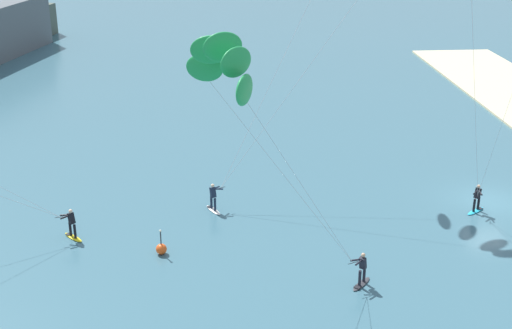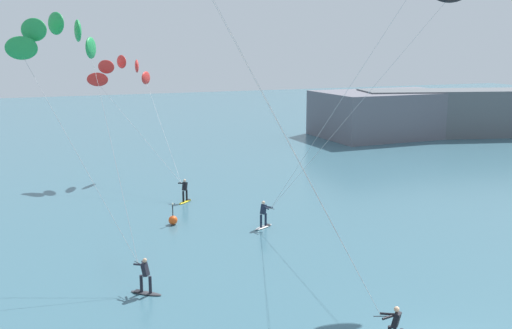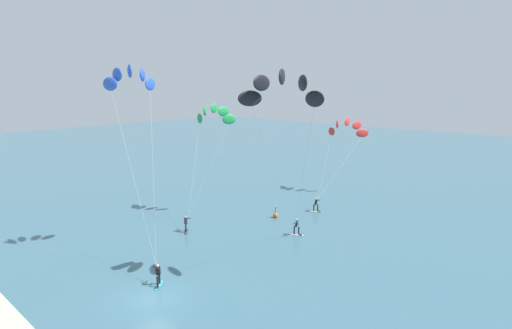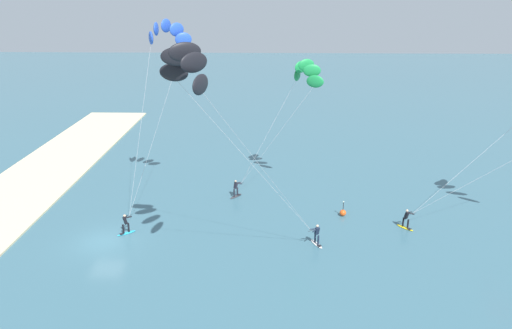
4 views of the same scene
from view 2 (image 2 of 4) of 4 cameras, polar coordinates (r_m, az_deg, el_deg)
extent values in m
cube|color=black|center=(21.97, 13.76, -14.78)|extent=(0.43, 0.44, 0.63)
sphere|color=tan|center=(21.79, 13.81, -13.79)|extent=(0.20, 0.20, 0.20)
cylinder|color=black|center=(21.78, 12.33, -14.52)|extent=(0.52, 0.23, 0.03)
cylinder|color=black|center=(21.73, 13.13, -14.53)|extent=(0.60, 0.09, 0.15)
cylinder|color=black|center=(21.93, 12.99, -14.28)|extent=(0.50, 0.48, 0.15)
cylinder|color=#B2B2B7|center=(20.09, 2.98, 2.84)|extent=(5.83, 4.07, 12.88)
cylinder|color=#B2B2B7|center=(18.52, 3.29, 2.09)|extent=(7.01, 1.11, 12.88)
ellipsoid|color=#333338|center=(26.64, -10.87, -12.44)|extent=(1.38, 1.24, 0.08)
cube|color=black|center=(26.81, -11.67, -12.20)|extent=(0.40, 0.40, 0.02)
cylinder|color=black|center=(26.38, -10.47, -11.66)|extent=(0.14, 0.14, 0.78)
cylinder|color=black|center=(26.57, -11.33, -11.51)|extent=(0.14, 0.14, 0.78)
cube|color=black|center=(26.21, -10.96, -10.20)|extent=(0.44, 0.44, 0.63)
sphere|color=tan|center=(26.06, -11.00, -9.34)|extent=(0.20, 0.20, 0.20)
cylinder|color=black|center=(26.59, -11.65, -9.56)|extent=(0.24, 0.52, 0.03)
cylinder|color=black|center=(26.30, -11.52, -9.72)|extent=(0.48, 0.49, 0.15)
cylinder|color=black|center=(26.42, -11.12, -9.61)|extent=(0.09, 0.60, 0.15)
ellipsoid|color=#1E9347|center=(31.21, -16.09, 11.07)|extent=(0.90, 1.57, 1.10)
ellipsoid|color=#1E9347|center=(30.90, -17.29, 12.58)|extent=(0.33, 1.57, 1.10)
ellipsoid|color=#1E9347|center=(30.39, -19.27, 13.10)|extent=(0.89, 1.57, 1.10)
ellipsoid|color=#1E9347|center=(29.90, -21.23, 12.38)|extent=(1.33, 1.34, 1.10)
ellipsoid|color=#1E9347|center=(29.62, -22.31, 10.66)|extent=(1.57, 0.90, 1.10)
cylinder|color=#B2B2B7|center=(28.44, -14.03, 1.29)|extent=(0.75, 6.57, 9.15)
cylinder|color=#B2B2B7|center=(27.58, -17.24, 0.80)|extent=(4.09, 5.21, 9.15)
ellipsoid|color=white|center=(35.13, 0.73, -6.23)|extent=(1.50, 1.00, 0.08)
cube|color=black|center=(35.42, 1.16, -5.99)|extent=(0.38, 0.38, 0.02)
cylinder|color=#192338|center=(34.84, 0.50, -5.64)|extent=(0.14, 0.14, 0.78)
cylinder|color=#192338|center=(35.17, 0.97, -5.47)|extent=(0.14, 0.14, 0.78)
cube|color=#192338|center=(34.81, 0.74, -4.47)|extent=(0.42, 0.41, 0.63)
sphere|color=beige|center=(34.69, 0.74, -3.80)|extent=(0.20, 0.20, 0.20)
cylinder|color=black|center=(34.45, 1.47, -4.39)|extent=(0.30, 0.49, 0.03)
cylinder|color=#192338|center=(34.68, 1.21, -4.22)|extent=(0.52, 0.45, 0.15)
cylinder|color=#192338|center=(34.51, 0.99, -4.30)|extent=(0.17, 0.61, 0.15)
cylinder|color=#B2B2B7|center=(29.85, 7.35, 4.67)|extent=(2.56, 9.12, 11.88)
cylinder|color=#B2B2B7|center=(31.78, 9.43, 5.03)|extent=(6.47, 6.94, 11.88)
ellipsoid|color=yellow|center=(41.03, -7.06, -3.68)|extent=(1.36, 1.27, 0.08)
cube|color=black|center=(41.35, -6.75, -3.48)|extent=(0.40, 0.40, 0.02)
cylinder|color=black|center=(40.74, -7.24, -3.17)|extent=(0.14, 0.14, 0.78)
cylinder|color=black|center=(41.09, -6.91, -3.03)|extent=(0.14, 0.14, 0.78)
cube|color=black|center=(40.75, -7.09, -2.16)|extent=(0.44, 0.44, 0.63)
sphere|color=beige|center=(40.65, -7.11, -1.59)|extent=(0.20, 0.20, 0.20)
cylinder|color=black|center=(41.19, -7.46, -1.81)|extent=(0.15, 0.54, 0.03)
cylinder|color=black|center=(40.89, -7.42, -1.86)|extent=(0.41, 0.55, 0.15)
cylinder|color=black|center=(40.99, -7.15, -1.82)|extent=(0.19, 0.61, 0.15)
ellipsoid|color=red|center=(50.06, -10.89, 8.46)|extent=(1.26, 1.72, 1.10)
ellipsoid|color=red|center=(49.70, -11.76, 9.55)|extent=(0.64, 1.87, 1.10)
ellipsoid|color=red|center=(49.18, -13.23, 9.91)|extent=(0.71, 1.86, 1.10)
ellipsoid|color=red|center=(48.71, -14.68, 9.38)|extent=(1.31, 1.69, 1.10)
ellipsoid|color=red|center=(48.48, -15.49, 8.15)|extent=(1.72, 1.26, 1.10)
cylinder|color=#B2B2B7|center=(45.44, -9.33, 3.64)|extent=(0.10, 10.22, 6.62)
cylinder|color=#B2B2B7|center=(44.58, -11.77, 3.39)|extent=(4.23, 9.32, 6.62)
sphere|color=#EA5119|center=(36.02, -8.25, -5.50)|extent=(0.56, 0.56, 0.56)
cylinder|color=#262628|center=(35.84, -8.28, -4.53)|extent=(0.06, 0.06, 0.70)
sphere|color=#F2F2CC|center=(35.73, -8.30, -3.90)|extent=(0.12, 0.12, 0.12)
cube|color=#565B60|center=(75.66, 19.74, 4.88)|extent=(25.85, 13.13, 5.63)
cube|color=#4C564C|center=(79.94, 22.27, 4.36)|extent=(26.72, 13.66, 3.78)
cube|color=slate|center=(72.66, 12.91, 4.95)|extent=(16.80, 10.76, 5.46)
camera|label=1|loc=(39.40, -61.88, 15.29)|focal=49.27mm
camera|label=3|loc=(35.84, 68.48, 10.08)|focal=28.47mm
camera|label=4|loc=(52.42, 37.68, 17.24)|focal=32.44mm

